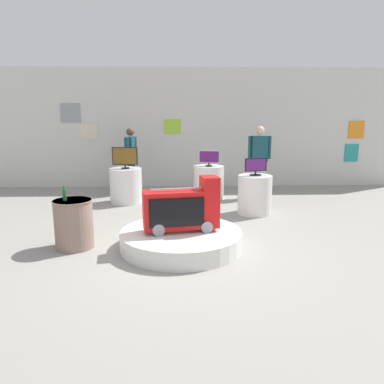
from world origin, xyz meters
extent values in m
plane|color=gray|center=(0.00, 0.00, 0.00)|extent=(30.00, 30.00, 0.00)
cube|color=silver|center=(0.00, 5.06, 1.63)|extent=(12.85, 0.10, 3.26)
cube|color=orange|center=(4.98, 4.99, 1.59)|extent=(0.44, 0.02, 0.48)
cube|color=teal|center=(4.90, 4.99, 0.94)|extent=(0.39, 0.02, 0.50)
cube|color=gray|center=(-2.96, 4.99, 2.05)|extent=(0.54, 0.02, 0.51)
cube|color=#9ECC33|center=(-0.18, 4.99, 1.68)|extent=(0.46, 0.02, 0.39)
cube|color=beige|center=(-2.48, 4.99, 1.57)|extent=(0.47, 0.02, 0.42)
cylinder|color=silver|center=(0.02, 0.06, 0.14)|extent=(1.87, 1.87, 0.27)
cylinder|color=gray|center=(-0.34, -0.01, 0.36)|extent=(0.25, 0.42, 0.18)
cylinder|color=gray|center=(0.38, 0.12, 0.36)|extent=(0.25, 0.42, 0.18)
cube|color=red|center=(0.02, 0.06, 0.61)|extent=(1.18, 0.53, 0.58)
cube|color=red|center=(0.46, 0.13, 1.00)|extent=(0.31, 0.38, 0.20)
cube|color=black|center=(-0.03, -0.14, 0.61)|extent=(0.81, 0.15, 0.43)
cube|color=black|center=(-0.03, -0.14, 0.61)|extent=(0.77, 0.15, 0.39)
cube|color=#B2B2B7|center=(0.02, 0.06, 0.93)|extent=(0.90, 0.19, 0.02)
cylinder|color=silver|center=(-1.24, 3.10, 0.40)|extent=(0.74, 0.74, 0.80)
cylinder|color=black|center=(-1.24, 3.10, 0.81)|extent=(0.19, 0.19, 0.02)
cylinder|color=black|center=(-1.24, 3.10, 0.85)|extent=(0.04, 0.04, 0.07)
cube|color=black|center=(-1.24, 3.10, 1.09)|extent=(0.58, 0.04, 0.40)
cube|color=brown|center=(-1.24, 3.08, 1.09)|extent=(0.53, 0.01, 0.36)
cylinder|color=silver|center=(1.55, 2.03, 0.40)|extent=(0.69, 0.69, 0.80)
cylinder|color=black|center=(1.55, 2.03, 0.81)|extent=(0.23, 0.23, 0.02)
cylinder|color=black|center=(1.55, 2.03, 0.85)|extent=(0.04, 0.04, 0.07)
cube|color=black|center=(1.55, 2.03, 1.02)|extent=(0.46, 0.11, 0.27)
cube|color=#561E6B|center=(1.55, 2.01, 1.02)|extent=(0.42, 0.08, 0.24)
cylinder|color=silver|center=(0.71, 3.45, 0.40)|extent=(0.73, 0.73, 0.80)
cylinder|color=black|center=(0.71, 3.45, 0.81)|extent=(0.16, 0.16, 0.02)
cylinder|color=black|center=(0.71, 3.45, 0.85)|extent=(0.04, 0.04, 0.06)
cube|color=silver|center=(0.71, 3.45, 1.03)|extent=(0.50, 0.12, 0.29)
cube|color=#561E6B|center=(0.71, 3.43, 1.03)|extent=(0.46, 0.09, 0.26)
cylinder|color=gray|center=(-1.62, 0.13, 0.38)|extent=(0.58, 0.58, 0.76)
cylinder|color=gray|center=(-1.62, 0.13, 0.75)|extent=(0.60, 0.60, 0.02)
cylinder|color=#195926|center=(-1.72, 0.10, 0.84)|extent=(0.06, 0.06, 0.16)
cylinder|color=#195926|center=(-1.72, 0.10, 0.95)|extent=(0.03, 0.03, 0.06)
cylinder|color=#38332D|center=(-1.27, 4.11, 0.40)|extent=(0.12, 0.12, 0.81)
cylinder|color=#38332D|center=(-1.23, 4.31, 0.40)|extent=(0.12, 0.12, 0.81)
cube|color=#194751|center=(-1.25, 4.21, 1.13)|extent=(0.28, 0.41, 0.65)
sphere|color=brown|center=(-1.25, 4.21, 1.58)|extent=(0.20, 0.20, 0.20)
cylinder|color=#194751|center=(-1.30, 3.97, 1.16)|extent=(0.08, 0.08, 0.58)
cylinder|color=#194751|center=(-1.20, 4.44, 1.16)|extent=(0.08, 0.08, 0.58)
cylinder|color=#B2ADA3|center=(1.85, 3.57, 0.45)|extent=(0.12, 0.12, 0.89)
cylinder|color=#B2ADA3|center=(2.05, 3.56, 0.45)|extent=(0.12, 0.12, 0.89)
cube|color=#194751|center=(1.95, 3.56, 1.20)|extent=(0.39, 0.21, 0.62)
sphere|color=beige|center=(1.95, 3.56, 1.64)|extent=(0.20, 0.20, 0.20)
cylinder|color=#194751|center=(1.71, 3.57, 1.23)|extent=(0.08, 0.08, 0.56)
cylinder|color=#194751|center=(2.19, 3.56, 1.23)|extent=(0.08, 0.08, 0.56)
camera|label=1|loc=(0.01, -5.36, 2.03)|focal=34.55mm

